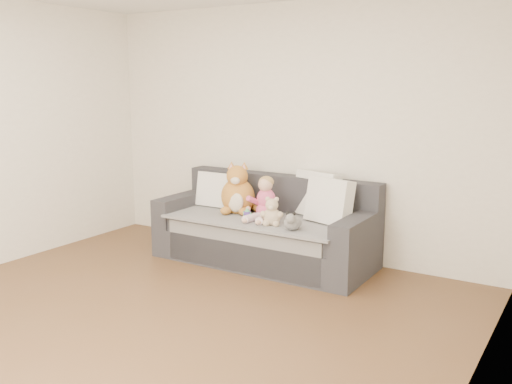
# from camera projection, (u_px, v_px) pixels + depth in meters

# --- Properties ---
(room_shell) EXTENTS (5.00, 5.00, 5.00)m
(room_shell) POSITION_uv_depth(u_px,v_px,m) (157.00, 151.00, 4.20)
(room_shell) COLOR brown
(room_shell) RESTS_ON ground
(sofa) EXTENTS (2.20, 0.94, 0.85)m
(sofa) POSITION_uv_depth(u_px,v_px,m) (266.00, 231.00, 5.78)
(sofa) COLOR #2D2C32
(sofa) RESTS_ON ground
(cushion_left) EXTENTS (0.40, 0.18, 0.38)m
(cushion_left) POSITION_uv_depth(u_px,v_px,m) (215.00, 190.00, 6.15)
(cushion_left) COLOR white
(cushion_left) RESTS_ON sofa
(cushion_right_back) EXTENTS (0.53, 0.35, 0.46)m
(cushion_right_back) POSITION_uv_depth(u_px,v_px,m) (316.00, 194.00, 5.70)
(cushion_right_back) COLOR white
(cushion_right_back) RESTS_ON sofa
(cushion_right_front) EXTENTS (0.52, 0.34, 0.45)m
(cushion_right_front) POSITION_uv_depth(u_px,v_px,m) (329.00, 201.00, 5.42)
(cushion_right_front) COLOR white
(cushion_right_front) RESTS_ON sofa
(toddler) EXTENTS (0.30, 0.43, 0.43)m
(toddler) POSITION_uv_depth(u_px,v_px,m) (264.00, 201.00, 5.60)
(toddler) COLOR #E35078
(toddler) RESTS_ON sofa
(plush_cat) EXTENTS (0.44, 0.44, 0.55)m
(plush_cat) POSITION_uv_depth(u_px,v_px,m) (238.00, 193.00, 5.86)
(plush_cat) COLOR #A76E25
(plush_cat) RESTS_ON sofa
(teddy_bear) EXTENTS (0.21, 0.17, 0.28)m
(teddy_bear) POSITION_uv_depth(u_px,v_px,m) (272.00, 214.00, 5.36)
(teddy_bear) COLOR #C7B189
(teddy_bear) RESTS_ON sofa
(plush_cow) EXTENTS (0.15, 0.23, 0.19)m
(plush_cow) POSITION_uv_depth(u_px,v_px,m) (292.00, 222.00, 5.18)
(plush_cow) COLOR white
(plush_cow) RESTS_ON sofa
(sippy_cup) EXTENTS (0.11, 0.09, 0.12)m
(sippy_cup) POSITION_uv_depth(u_px,v_px,m) (247.00, 214.00, 5.53)
(sippy_cup) COLOR #4E348F
(sippy_cup) RESTS_ON sofa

